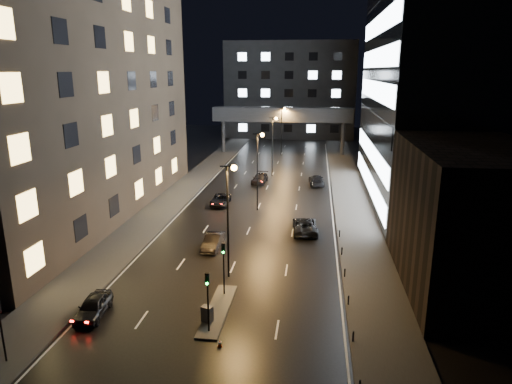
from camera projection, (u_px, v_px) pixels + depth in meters
ground at (267, 187)px, 71.18m from camera, size 160.00×160.00×0.00m
sidewalk_left at (180, 193)px, 67.95m from camera, size 5.00×110.00×0.15m
sidewalk_right at (351, 199)px, 64.80m from camera, size 5.00×110.00×0.15m
building_left at (63, 50)px, 53.51m from camera, size 15.00×48.00×40.00m
building_right_low at (469, 218)px, 37.43m from camera, size 10.00×18.00×12.00m
building_right_glass at (459, 32)px, 58.37m from camera, size 20.00×36.00×45.00m
building_far at (290, 90)px, 123.48m from camera, size 34.00×14.00×25.00m
skybridge at (282, 115)px, 97.75m from camera, size 30.00×3.00×10.00m
median_island at (218, 310)px, 34.74m from camera, size 1.60×8.00×0.15m
traffic_signal_near at (224, 260)px, 36.35m from camera, size 0.28×0.34×4.40m
traffic_signal_far at (208, 292)px, 31.08m from camera, size 0.28×0.34×4.40m
traffic_signal_corner at (0, 321)px, 27.82m from camera, size 0.28×0.34×4.40m
bollard_row at (346, 286)px, 37.71m from camera, size 0.12×25.12×0.90m
streetlight_near at (229, 207)px, 38.84m from camera, size 1.45×0.50×10.15m
streetlight_mid_a at (259, 161)px, 57.99m from camera, size 1.45×0.50×10.15m
streetlight_mid_b at (273, 139)px, 77.14m from camera, size 1.45×0.50×10.15m
streetlight_far at (282, 125)px, 96.29m from camera, size 1.45×0.50×10.15m
car_away_a at (93, 306)px, 33.90m from camera, size 2.16×4.57×1.51m
car_away_b at (213, 241)px, 46.74m from camera, size 1.70×4.60×1.51m
car_away_c at (220, 200)px, 61.85m from camera, size 2.49×5.14×1.41m
car_away_d at (260, 178)px, 73.91m from camera, size 2.58×5.32×1.49m
car_toward_a at (305, 226)px, 51.34m from camera, size 3.13×5.99×1.61m
car_toward_b at (316, 180)px, 72.61m from camera, size 2.69×5.64×1.59m
utility_cabinet at (207, 314)px, 32.92m from camera, size 0.90×0.75×1.17m
cone_a at (220, 343)px, 30.20m from camera, size 0.33×0.33×0.52m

